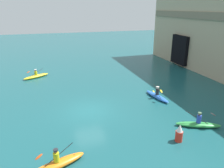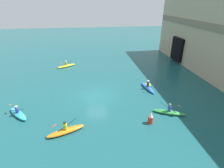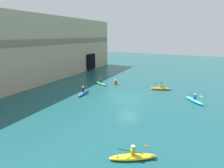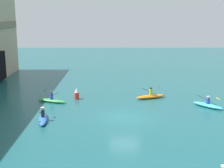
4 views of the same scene
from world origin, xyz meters
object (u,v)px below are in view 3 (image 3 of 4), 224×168
(kayak_green, at_px, (101,83))
(kayak_orange, at_px, (161,88))
(kayak_yellow, at_px, (133,156))
(kayak_blue, at_px, (83,93))
(kayak_cyan, at_px, (194,100))
(marker_buoy, at_px, (116,81))

(kayak_green, distance_m, kayak_orange, 10.09)
(kayak_yellow, height_order, kayak_blue, kayak_blue)
(kayak_yellow, relative_size, kayak_blue, 0.95)
(kayak_blue, distance_m, kayak_green, 5.63)
(kayak_cyan, relative_size, marker_buoy, 2.33)
(kayak_blue, bearing_deg, kayak_green, -6.05)
(kayak_blue, xyz_separation_m, kayak_orange, (7.02, -9.68, 0.01))
(kayak_yellow, bearing_deg, kayak_cyan, 45.03)
(kayak_blue, height_order, marker_buoy, marker_buoy)
(kayak_orange, bearing_deg, kayak_green, -12.57)
(kayak_yellow, bearing_deg, kayak_green, 95.54)
(marker_buoy, bearing_deg, kayak_green, 116.01)
(kayak_cyan, bearing_deg, kayak_blue, -116.79)
(kayak_green, relative_size, marker_buoy, 2.64)
(kayak_blue, distance_m, marker_buoy, 7.08)
(kayak_green, xyz_separation_m, kayak_cyan, (-1.88, -14.91, 0.01))
(kayak_yellow, relative_size, marker_buoy, 2.62)
(kayak_blue, relative_size, kayak_orange, 1.01)
(kayak_green, distance_m, marker_buoy, 2.65)
(kayak_yellow, xyz_separation_m, marker_buoy, (16.74, 9.06, 0.33))
(kayak_cyan, xyz_separation_m, kayak_orange, (3.27, 4.92, 0.01))
(kayak_orange, relative_size, marker_buoy, 2.73)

